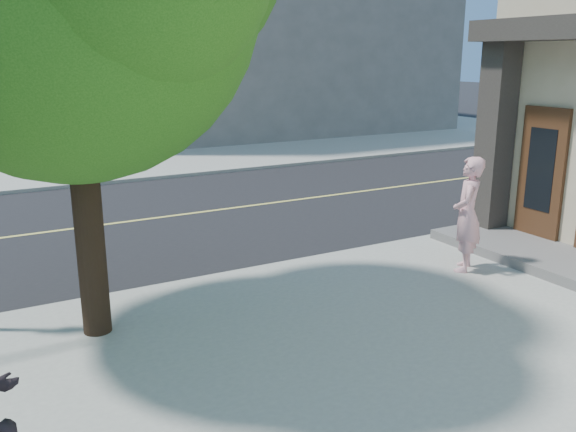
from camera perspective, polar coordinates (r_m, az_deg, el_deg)
sidewalk_ne at (r=33.68m, az=-5.46°, el=8.51°), size 29.00×25.00×0.12m
man_on_phone at (r=10.79m, az=16.58°, el=0.15°), size 0.86×0.84×2.00m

